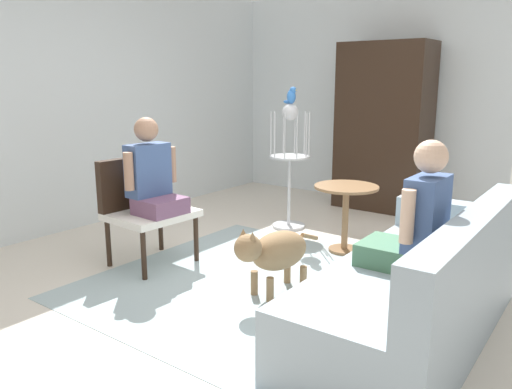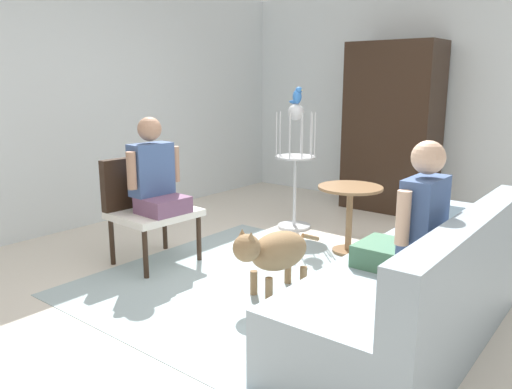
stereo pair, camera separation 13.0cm
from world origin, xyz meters
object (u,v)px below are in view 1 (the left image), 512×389
Objects in this scene: person_on_armchair at (152,175)px; parrot at (291,96)px; armchair at (142,201)px; dog at (275,251)px; armoire_cabinet at (383,127)px; person_on_couch at (416,221)px; round_end_table at (346,205)px; bird_cage_stand at (289,162)px; couch at (419,291)px.

parrot reaches higher than person_on_armchair.
armchair is 5.24× the size of parrot.
armoire_cabinet reaches higher than dog.
person_on_couch is 1.25× the size of round_end_table.
round_end_table is 1.93m from armoire_cabinet.
parrot is (0.46, 1.67, 0.88)m from armchair.
round_end_table is at bearing -23.19° from parrot.
bird_cage_stand reaches higher than armchair.
couch is 2.58m from bird_cage_stand.
armchair is at bearing -177.78° from couch.
couch is 1.56× the size of bird_cage_stand.
couch is 11.89× the size of parrot.
parrot is (-0.86, 0.37, 0.97)m from round_end_table.
dog is at bearing -60.43° from parrot.
couch reaches higher than dog.
person_on_couch reaches higher than armchair.
person_on_armchair is at bearing -178.15° from person_on_couch.
round_end_table is at bearing -76.51° from armoire_cabinet.
couch is 3.46m from armoire_cabinet.
parrot is at bearing 0.00° from bird_cage_stand.
round_end_table is 1.21m from dog.
armchair is at bearing -175.96° from dog.
person_on_couch is at bearing -146.30° from couch.
round_end_table is at bearing 91.58° from dog.
person_on_armchair is 1.71m from bird_cage_stand.
bird_cage_stand is at bearing -180.00° from parrot.
couch is 3.30× the size of round_end_table.
person_on_couch is at bearing -63.38° from armoire_cabinet.
parrot is (-0.89, 1.57, 1.09)m from dog.
armoire_cabinet is at bearing 72.92° from bird_cage_stand.
round_end_table is (1.18, 1.31, -0.34)m from person_on_armchair.
person_on_armchair is at bearing -100.28° from bird_cage_stand.
person_on_couch is 0.97× the size of dog.
armchair is at bearing -105.47° from parrot.
couch is 2.37m from person_on_armchair.
bird_cage_stand is (0.30, 1.68, -0.08)m from person_on_armchair.
person_on_couch is 3.41m from armoire_cabinet.
person_on_couch is 0.99× the size of person_on_armchair.
armchair is 0.69× the size of bird_cage_stand.
armchair is at bearing -135.45° from round_end_table.
armchair is at bearing -178.45° from person_on_couch.
dog is 4.65× the size of parrot.
parrot reaches higher than bird_cage_stand.
armchair is (-2.46, -0.10, 0.25)m from couch.
person_on_armchair is 1.82m from parrot.
dog is 1.86m from bird_cage_stand.
couch is 2.47m from armchair.
person_on_armchair is at bearing -103.46° from armoire_cabinet.
person_on_couch reaches higher than round_end_table.
round_end_table reaches higher than dog.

